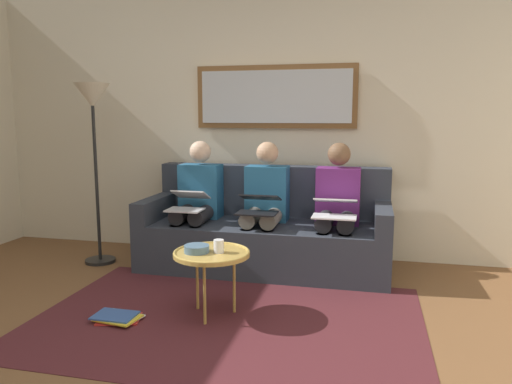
# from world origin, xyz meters

# --- Properties ---
(wall_rear) EXTENTS (6.00, 0.12, 2.60)m
(wall_rear) POSITION_xyz_m (0.00, -2.60, 1.30)
(wall_rear) COLOR beige
(wall_rear) RESTS_ON ground_plane
(area_rug) EXTENTS (2.60, 1.80, 0.01)m
(area_rug) POSITION_xyz_m (0.00, -0.85, 0.00)
(area_rug) COLOR #4C1E23
(area_rug) RESTS_ON ground_plane
(couch) EXTENTS (2.20, 0.90, 0.90)m
(couch) POSITION_xyz_m (0.00, -2.12, 0.31)
(couch) COLOR #2D333D
(couch) RESTS_ON ground_plane
(framed_mirror) EXTENTS (1.55, 0.05, 0.60)m
(framed_mirror) POSITION_xyz_m (0.00, -2.51, 1.55)
(framed_mirror) COLOR brown
(coffee_table) EXTENTS (0.52, 0.52, 0.46)m
(coffee_table) POSITION_xyz_m (0.12, -0.90, 0.44)
(coffee_table) COLOR tan
(coffee_table) RESTS_ON ground_plane
(cup) EXTENTS (0.07, 0.07, 0.09)m
(cup) POSITION_xyz_m (0.07, -0.90, 0.50)
(cup) COLOR silver
(cup) RESTS_ON coffee_table
(bowl) EXTENTS (0.17, 0.17, 0.05)m
(bowl) POSITION_xyz_m (0.22, -0.87, 0.48)
(bowl) COLOR slate
(bowl) RESTS_ON coffee_table
(person_left) EXTENTS (0.38, 0.58, 1.14)m
(person_left) POSITION_xyz_m (-0.64, -2.05, 0.61)
(person_left) COLOR #66236B
(person_left) RESTS_ON couch
(laptop_white) EXTENTS (0.35, 0.35, 0.15)m
(laptop_white) POSITION_xyz_m (-0.64, -1.80, 0.63)
(laptop_white) COLOR white
(person_middle) EXTENTS (0.38, 0.58, 1.14)m
(person_middle) POSITION_xyz_m (0.00, -2.05, 0.61)
(person_middle) COLOR #235B84
(person_middle) RESTS_ON couch
(laptop_black) EXTENTS (0.33, 0.36, 0.16)m
(laptop_black) POSITION_xyz_m (0.00, -1.81, 0.63)
(laptop_black) COLOR black
(person_right) EXTENTS (0.38, 0.58, 1.14)m
(person_right) POSITION_xyz_m (0.64, -2.05, 0.61)
(person_right) COLOR #235B84
(person_right) RESTS_ON couch
(laptop_silver) EXTENTS (0.31, 0.37, 0.17)m
(laptop_silver) POSITION_xyz_m (0.64, -1.82, 0.63)
(laptop_silver) COLOR silver
(magazine_stack) EXTENTS (0.32, 0.28, 0.04)m
(magazine_stack) POSITION_xyz_m (0.71, -0.66, 0.03)
(magazine_stack) COLOR red
(magazine_stack) RESTS_ON ground_plane
(standing_lamp) EXTENTS (0.32, 0.32, 1.66)m
(standing_lamp) POSITION_xyz_m (1.55, -1.85, 1.37)
(standing_lamp) COLOR black
(standing_lamp) RESTS_ON ground_plane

